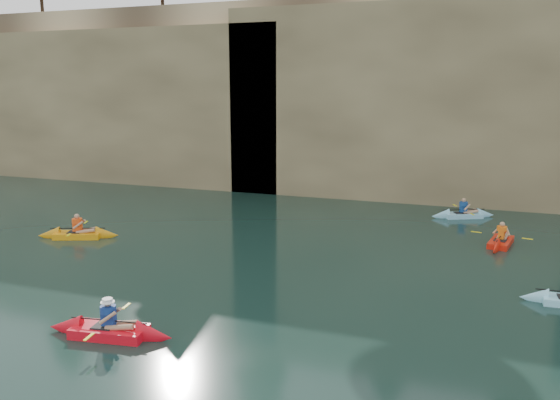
% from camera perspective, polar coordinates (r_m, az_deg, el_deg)
% --- Properties ---
extents(cliff, '(70.00, 16.00, 12.00)m').
position_cam_1_polar(cliff, '(39.55, 13.78, 10.73)').
color(cliff, tan).
rests_on(cliff, ground).
extents(cliff_slab_west, '(26.00, 2.40, 10.56)m').
position_cam_1_polar(cliff_slab_west, '(40.06, -17.78, 9.49)').
color(cliff_slab_west, '#9C8B5E').
rests_on(cliff_slab_west, ground).
extents(cliff_slab_center, '(24.00, 2.40, 11.40)m').
position_cam_1_polar(cliff_slab_center, '(32.01, 15.94, 9.92)').
color(cliff_slab_center, '#9C8B5E').
rests_on(cliff_slab_center, ground).
extents(sea_cave_west, '(4.50, 1.00, 4.00)m').
position_cam_1_polar(sea_cave_west, '(38.60, -15.69, 4.66)').
color(sea_cave_west, black).
rests_on(sea_cave_west, ground).
extents(sea_cave_center, '(3.50, 1.00, 3.20)m').
position_cam_1_polar(sea_cave_center, '(32.69, 4.90, 3.13)').
color(sea_cave_center, black).
rests_on(sea_cave_center, ground).
extents(main_kayaker, '(3.60, 2.37, 1.31)m').
position_cam_1_polar(main_kayaker, '(15.48, -17.39, -12.85)').
color(main_kayaker, red).
rests_on(main_kayaker, ground).
extents(kayaker_orange, '(3.55, 2.46, 1.33)m').
position_cam_1_polar(kayaker_orange, '(25.44, -20.34, -3.37)').
color(kayaker_orange, orange).
rests_on(kayaker_orange, ground).
extents(kayaker_red_far, '(2.39, 3.43, 1.23)m').
position_cam_1_polar(kayaker_red_far, '(24.61, 22.08, -4.03)').
color(kayaker_red_far, red).
rests_on(kayaker_red_far, ground).
extents(kayaker_ltblue_mid, '(3.27, 2.24, 1.24)m').
position_cam_1_polar(kayaker_ltblue_mid, '(29.02, 18.56, -1.46)').
color(kayaker_ltblue_mid, '#8CD2EA').
rests_on(kayaker_ltblue_mid, ground).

